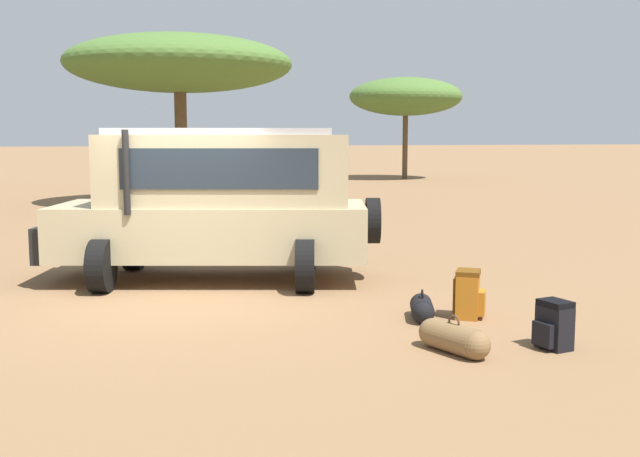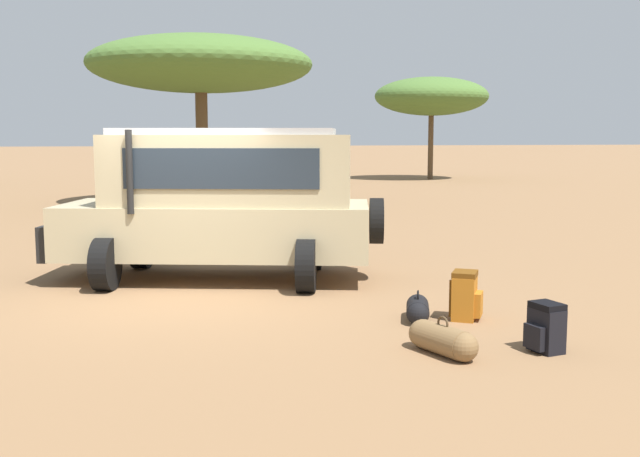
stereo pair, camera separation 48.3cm
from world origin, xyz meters
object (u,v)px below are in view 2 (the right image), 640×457
(backpack_beside_front_wheel, at_px, (546,328))
(acacia_tree_distant_right, at_px, (432,97))
(duffel_bag_low_black_case, at_px, (418,309))
(acacia_tree_far_right, at_px, (201,65))
(backpack_cluster_center, at_px, (465,296))
(safari_vehicle, at_px, (223,200))
(duffel_bag_soft_canvas, at_px, (443,340))

(backpack_beside_front_wheel, bearing_deg, acacia_tree_distant_right, 70.74)
(duffel_bag_low_black_case, relative_size, acacia_tree_far_right, 0.10)
(backpack_beside_front_wheel, xyz_separation_m, backpack_cluster_center, (-0.25, 1.53, 0.04))
(safari_vehicle, height_order, backpack_beside_front_wheel, safari_vehicle)
(safari_vehicle, height_order, duffel_bag_low_black_case, safari_vehicle)
(safari_vehicle, distance_m, acacia_tree_far_right, 14.33)
(duffel_bag_low_black_case, distance_m, acacia_tree_far_right, 17.87)
(backpack_cluster_center, bearing_deg, duffel_bag_low_black_case, 171.81)
(acacia_tree_distant_right, bearing_deg, backpack_beside_front_wheel, -109.26)
(acacia_tree_far_right, bearing_deg, duffel_bag_low_black_case, -85.35)
(duffel_bag_low_black_case, bearing_deg, acacia_tree_distant_right, 68.28)
(duffel_bag_low_black_case, bearing_deg, duffel_bag_soft_canvas, -100.39)
(backpack_cluster_center, xyz_separation_m, duffel_bag_soft_canvas, (-0.88, -1.38, -0.14))
(safari_vehicle, bearing_deg, acacia_tree_far_right, 87.07)
(backpack_beside_front_wheel, distance_m, acacia_tree_far_right, 19.49)
(duffel_bag_soft_canvas, distance_m, acacia_tree_distant_right, 32.98)
(backpack_beside_front_wheel, relative_size, backpack_cluster_center, 0.87)
(safari_vehicle, relative_size, backpack_beside_front_wheel, 10.10)
(safari_vehicle, height_order, acacia_tree_far_right, acacia_tree_far_right)
(backpack_cluster_center, bearing_deg, safari_vehicle, 128.65)
(backpack_cluster_center, relative_size, duffel_bag_low_black_case, 0.84)
(backpack_beside_front_wheel, height_order, acacia_tree_far_right, acacia_tree_far_right)
(safari_vehicle, xyz_separation_m, duffel_bag_low_black_case, (2.11, -3.32, -1.15))
(safari_vehicle, relative_size, duffel_bag_low_black_case, 7.41)
(safari_vehicle, relative_size, duffel_bag_soft_canvas, 6.01)
(duffel_bag_soft_canvas, bearing_deg, backpack_beside_front_wheel, -7.73)
(safari_vehicle, relative_size, acacia_tree_distant_right, 0.90)
(duffel_bag_soft_canvas, relative_size, acacia_tree_far_right, 0.12)
(duffel_bag_soft_canvas, xyz_separation_m, acacia_tree_distant_right, (11.83, 30.50, 4.22))
(backpack_beside_front_wheel, relative_size, duffel_bag_soft_canvas, 0.60)
(backpack_cluster_center, height_order, acacia_tree_distant_right, acacia_tree_distant_right)
(acacia_tree_distant_right, bearing_deg, duffel_bag_low_black_case, -111.72)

